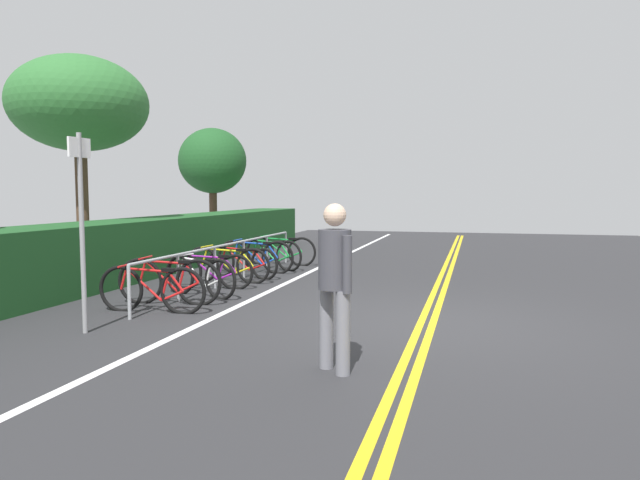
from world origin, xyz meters
TOP-DOWN VIEW (x-y plane):
  - ground_plane at (0.00, 0.00)m, footprint 36.65×13.99m
  - centre_line_yellow_inner at (0.00, -0.08)m, footprint 32.99×0.10m
  - centre_line_yellow_outer at (0.00, 0.08)m, footprint 32.99×0.10m
  - bike_lane_stripe_white at (0.00, 2.91)m, footprint 32.99×0.12m
  - bike_rack at (2.56, 3.98)m, footprint 6.83×0.05m
  - bicycle_0 at (-0.31, 3.94)m, footprint 0.46×1.69m
  - bicycle_1 at (0.32, 4.02)m, footprint 0.46×1.70m
  - bicycle_2 at (1.08, 3.89)m, footprint 0.65×1.59m
  - bicycle_3 at (1.84, 4.06)m, footprint 0.46×1.62m
  - bicycle_4 at (2.62, 4.07)m, footprint 0.46×1.81m
  - bicycle_5 at (3.29, 4.03)m, footprint 0.58×1.71m
  - bicycle_6 at (4.02, 4.03)m, footprint 0.46×1.75m
  - bicycle_7 at (4.67, 3.91)m, footprint 0.66×1.68m
  - bicycle_8 at (5.45, 3.94)m, footprint 0.46×1.79m
  - pedestrian at (-2.35, 0.70)m, footprint 0.35×0.40m
  - sign_post_near at (-1.65, 4.07)m, footprint 0.36×0.06m
  - hedge_backdrop at (4.06, 6.29)m, footprint 15.78×1.30m
  - tree_mid at (2.86, 7.51)m, footprint 2.86×2.86m
  - tree_far_right at (9.80, 7.79)m, footprint 2.21×2.21m

SIDE VIEW (x-z plane):
  - ground_plane at x=0.00m, z-range -0.05..0.00m
  - centre_line_yellow_inner at x=0.00m, z-range 0.00..0.00m
  - centre_line_yellow_outer at x=0.00m, z-range 0.00..0.00m
  - bike_lane_stripe_white at x=0.00m, z-range 0.00..0.00m
  - bicycle_5 at x=3.29m, z-range -0.02..0.66m
  - bicycle_3 at x=1.84m, z-range -0.02..0.66m
  - bicycle_2 at x=1.08m, z-range -0.02..0.69m
  - bicycle_0 at x=-0.31m, z-range -0.02..0.70m
  - bicycle_7 at x=4.67m, z-range -0.02..0.71m
  - bicycle_4 at x=2.62m, z-range -0.02..0.71m
  - bicycle_8 at x=5.45m, z-range -0.02..0.71m
  - bicycle_6 at x=4.02m, z-range -0.02..0.73m
  - bicycle_1 at x=0.32m, z-range -0.02..0.74m
  - bike_rack at x=2.56m, z-range 0.19..0.97m
  - hedge_backdrop at x=4.06m, z-range 0.00..1.19m
  - pedestrian at x=-2.35m, z-range 0.12..1.77m
  - sign_post_near at x=-1.65m, z-range 0.24..2.71m
  - tree_far_right at x=9.80m, z-range 0.84..4.69m
  - tree_mid at x=2.86m, z-range 1.29..5.89m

